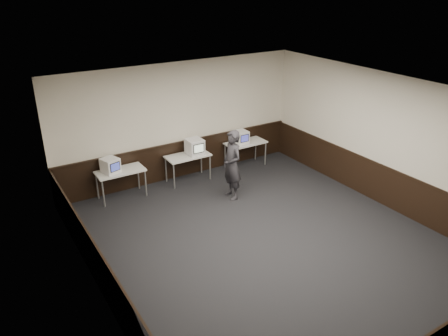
# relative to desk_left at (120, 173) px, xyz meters

# --- Properties ---
(floor) EXTENTS (8.00, 8.00, 0.00)m
(floor) POSITION_rel_desk_left_xyz_m (1.90, -3.60, -0.68)
(floor) COLOR black
(floor) RESTS_ON ground
(ceiling) EXTENTS (8.00, 8.00, 0.00)m
(ceiling) POSITION_rel_desk_left_xyz_m (1.90, -3.60, 2.52)
(ceiling) COLOR white
(ceiling) RESTS_ON back_wall
(back_wall) EXTENTS (7.00, 0.00, 7.00)m
(back_wall) POSITION_rel_desk_left_xyz_m (1.90, 0.40, 0.92)
(back_wall) COLOR silver
(back_wall) RESTS_ON ground
(left_wall) EXTENTS (0.00, 8.00, 8.00)m
(left_wall) POSITION_rel_desk_left_xyz_m (-1.60, -3.60, 0.92)
(left_wall) COLOR silver
(left_wall) RESTS_ON ground
(right_wall) EXTENTS (0.00, 8.00, 8.00)m
(right_wall) POSITION_rel_desk_left_xyz_m (5.40, -3.60, 0.92)
(right_wall) COLOR silver
(right_wall) RESTS_ON ground
(wainscot_back) EXTENTS (6.98, 0.04, 1.00)m
(wainscot_back) POSITION_rel_desk_left_xyz_m (1.90, 0.38, -0.18)
(wainscot_back) COLOR black
(wainscot_back) RESTS_ON back_wall
(wainscot_left) EXTENTS (0.04, 7.98, 1.00)m
(wainscot_left) POSITION_rel_desk_left_xyz_m (-1.58, -3.60, -0.18)
(wainscot_left) COLOR black
(wainscot_left) RESTS_ON left_wall
(wainscot_right) EXTENTS (0.04, 7.98, 1.00)m
(wainscot_right) POSITION_rel_desk_left_xyz_m (5.38, -3.60, -0.18)
(wainscot_right) COLOR black
(wainscot_right) RESTS_ON right_wall
(wainscot_rail) EXTENTS (6.98, 0.06, 0.04)m
(wainscot_rail) POSITION_rel_desk_left_xyz_m (1.90, 0.36, 0.34)
(wainscot_rail) COLOR black
(wainscot_rail) RESTS_ON wainscot_back
(desk_left) EXTENTS (1.20, 0.60, 0.75)m
(desk_left) POSITION_rel_desk_left_xyz_m (0.00, 0.00, 0.00)
(desk_left) COLOR silver
(desk_left) RESTS_ON ground
(desk_center) EXTENTS (1.20, 0.60, 0.75)m
(desk_center) POSITION_rel_desk_left_xyz_m (1.90, 0.00, 0.00)
(desk_center) COLOR silver
(desk_center) RESTS_ON ground
(desk_right) EXTENTS (1.20, 0.60, 0.75)m
(desk_right) POSITION_rel_desk_left_xyz_m (3.80, 0.00, 0.00)
(desk_right) COLOR silver
(desk_right) RESTS_ON ground
(emac_left) EXTENTS (0.48, 0.49, 0.38)m
(emac_left) POSITION_rel_desk_left_xyz_m (-0.23, 0.00, 0.26)
(emac_left) COLOR white
(emac_left) RESTS_ON desk_left
(emac_center) EXTENTS (0.43, 0.47, 0.43)m
(emac_center) POSITION_rel_desk_left_xyz_m (2.11, -0.02, 0.29)
(emac_center) COLOR white
(emac_center) RESTS_ON desk_center
(emac_right) EXTENTS (0.37, 0.40, 0.37)m
(emac_right) POSITION_rel_desk_left_xyz_m (3.64, 0.02, 0.26)
(emac_right) COLOR white
(emac_right) RESTS_ON desk_right
(person) EXTENTS (0.46, 0.67, 1.79)m
(person) POSITION_rel_desk_left_xyz_m (2.39, -1.47, 0.22)
(person) COLOR #29272D
(person) RESTS_ON ground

